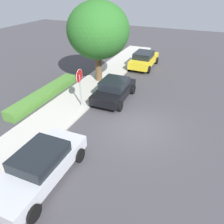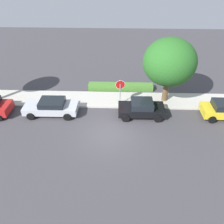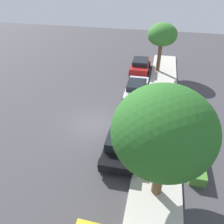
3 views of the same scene
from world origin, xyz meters
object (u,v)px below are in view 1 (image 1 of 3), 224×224
object	(u,v)px
parked_car_silver	(39,166)
street_tree_mid_block	(98,31)
parked_car_black	(114,90)
parked_car_yellow	(144,59)
stop_sign	(80,82)

from	to	relation	value
parked_car_silver	street_tree_mid_block	xyz separation A→B (m)	(9.78, 2.19, 3.18)
parked_car_black	parked_car_silver	world-z (taller)	parked_car_black
parked_car_silver	parked_car_yellow	world-z (taller)	parked_car_yellow
parked_car_silver	street_tree_mid_block	distance (m)	10.51
stop_sign	street_tree_mid_block	distance (m)	4.61
stop_sign	parked_car_silver	world-z (taller)	stop_sign
parked_car_yellow	street_tree_mid_block	size ratio (longest dim) A/B	0.69
parked_car_yellow	street_tree_mid_block	world-z (taller)	street_tree_mid_block
parked_car_black	parked_car_silver	bearing A→B (deg)	-179.88
street_tree_mid_block	parked_car_yellow	bearing A→B (deg)	-24.67
parked_car_yellow	stop_sign	bearing A→B (deg)	170.38
stop_sign	street_tree_mid_block	xyz separation A→B (m)	(4.02, 0.69, 2.15)
parked_car_black	street_tree_mid_block	distance (m)	4.44
parked_car_silver	street_tree_mid_block	bearing A→B (deg)	12.62
parked_car_black	parked_car_silver	size ratio (longest dim) A/B	0.86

